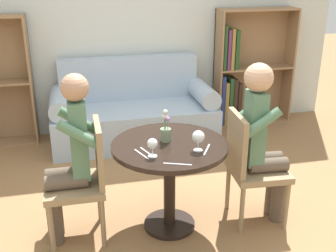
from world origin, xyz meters
TOP-DOWN VIEW (x-y plane):
  - ground_plane at (0.00, 0.00)m, footprint 16.00×16.00m
  - back_wall at (0.00, 2.20)m, footprint 5.20×0.05m
  - round_table at (0.00, 0.00)m, footprint 0.86×0.86m
  - couch at (0.00, 1.77)m, footprint 1.83×0.80m
  - bookshelf_right at (1.42, 2.04)m, footprint 0.97×0.28m
  - chair_left at (-0.63, 0.04)m, footprint 0.42×0.42m
  - chair_right at (0.63, -0.04)m, footprint 0.45×0.45m
  - person_left at (-0.72, 0.04)m, footprint 0.42×0.34m
  - person_right at (0.71, -0.05)m, footprint 0.43×0.36m
  - wine_glass_left at (-0.16, -0.18)m, footprint 0.07×0.07m
  - wine_glass_right at (0.17, -0.16)m, footprint 0.09×0.09m
  - flower_vase at (-0.02, 0.06)m, footprint 0.08×0.08m
  - knife_left_setting at (-0.23, -0.13)m, footprint 0.07×0.18m
  - fork_left_setting at (0.23, -0.16)m, footprint 0.10×0.17m
  - knife_right_setting at (-0.19, -0.11)m, footprint 0.07×0.18m
  - fork_right_setting at (-0.03, -0.33)m, footprint 0.18×0.08m

SIDE VIEW (x-z plane):
  - ground_plane at x=0.00m, z-range 0.00..0.00m
  - couch at x=0.00m, z-range -0.15..0.77m
  - chair_left at x=-0.63m, z-range 0.04..0.94m
  - chair_right at x=0.63m, z-range 0.04..0.94m
  - round_table at x=0.00m, z-range 0.20..0.90m
  - bookshelf_right at x=1.42m, z-range -0.07..1.36m
  - person_left at x=-0.72m, z-range 0.03..1.29m
  - person_right at x=0.71m, z-range 0.05..1.33m
  - knife_left_setting at x=-0.23m, z-range 0.71..0.71m
  - fork_left_setting at x=0.23m, z-range 0.71..0.71m
  - knife_right_setting at x=-0.19m, z-range 0.71..0.71m
  - fork_right_setting at x=-0.03m, z-range 0.71..0.71m
  - flower_vase at x=-0.02m, z-range 0.66..0.91m
  - wine_glass_left at x=-0.16m, z-range 0.73..0.86m
  - wine_glass_right at x=0.17m, z-range 0.73..0.88m
  - back_wall at x=0.00m, z-range 0.00..2.70m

